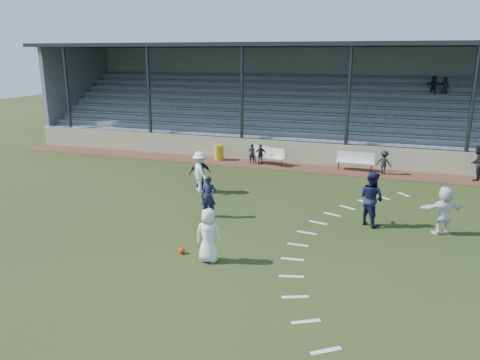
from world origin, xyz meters
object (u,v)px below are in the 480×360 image
at_px(player_white_lead, 209,235).
at_px(football, 182,251).
at_px(bench_right, 355,160).
at_px(bench_left, 269,154).
at_px(official, 477,163).
at_px(player_navy_lead, 209,197).
at_px(trash_bin, 219,152).

bearing_deg(player_white_lead, football, -16.12).
distance_m(bench_right, football, 13.30).
xyz_separation_m(bench_left, player_white_lead, (1.63, -12.71, 0.24)).
bearing_deg(official, bench_left, -60.66).
bearing_deg(bench_left, football, -70.10).
height_order(bench_left, player_white_lead, player_white_lead).
height_order(bench_right, football, bench_right).
height_order(bench_left, player_navy_lead, player_navy_lead).
distance_m(bench_left, bench_right, 4.70).
height_order(bench_right, player_white_lead, player_white_lead).
xyz_separation_m(bench_right, player_white_lead, (-3.07, -12.88, 0.24)).
relative_size(football, official, 0.12).
distance_m(trash_bin, player_white_lead, 13.64).
height_order(football, official, official).
relative_size(bench_left, trash_bin, 2.32).
bearing_deg(trash_bin, football, -73.84).
height_order(trash_bin, player_white_lead, player_white_lead).
xyz_separation_m(bench_left, football, (0.62, -12.48, -0.48)).
height_order(bench_left, bench_right, same).
bearing_deg(football, bench_left, 92.84).
bearing_deg(football, trash_bin, 106.16).
distance_m(bench_right, player_navy_lead, 10.31).
distance_m(trash_bin, official, 13.52).
height_order(football, player_white_lead, player_white_lead).
relative_size(player_white_lead, official, 0.95).
relative_size(player_navy_lead, official, 0.92).
bearing_deg(trash_bin, player_navy_lead, -71.04).
bearing_deg(official, trash_bin, -61.11).
relative_size(trash_bin, player_navy_lead, 0.55).
distance_m(player_white_lead, official, 15.48).
bearing_deg(trash_bin, bench_left, -2.06).
bearing_deg(player_navy_lead, player_white_lead, -77.44).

